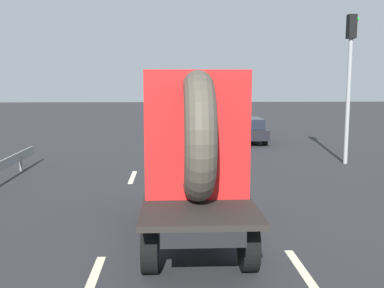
{
  "coord_description": "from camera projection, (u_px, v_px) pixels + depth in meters",
  "views": [
    {
      "loc": [
        -0.79,
        -10.17,
        3.27
      ],
      "look_at": [
        -0.3,
        0.0,
        1.85
      ],
      "focal_mm": 42.61,
      "sensor_mm": 36.0,
      "label": 1
    }
  ],
  "objects": [
    {
      "name": "lane_dash_left_near",
      "position": [
        92.0,
        281.0,
        7.47
      ],
      "size": [
        0.16,
        2.1,
        0.01
      ],
      "primitive_type": "cube",
      "rotation": [
        0.0,
        0.0,
        1.57
      ],
      "color": "beige",
      "rests_on": "ground_plane"
    },
    {
      "name": "lane_dash_right_far",
      "position": [
        239.0,
        179.0,
        15.16
      ],
      "size": [
        0.16,
        2.39,
        0.01
      ],
      "primitive_type": "cube",
      "rotation": [
        0.0,
        0.0,
        1.57
      ],
      "color": "beige",
      "rests_on": "ground_plane"
    },
    {
      "name": "flatbed_truck",
      "position": [
        193.0,
        156.0,
        9.87
      ],
      "size": [
        2.02,
        5.32,
        3.46
      ],
      "color": "black",
      "rests_on": "ground_plane"
    },
    {
      "name": "distant_sedan",
      "position": [
        246.0,
        129.0,
        24.31
      ],
      "size": [
        1.7,
        3.97,
        1.3
      ],
      "color": "black",
      "rests_on": "ground_plane"
    },
    {
      "name": "traffic_light",
      "position": [
        350.0,
        68.0,
        17.59
      ],
      "size": [
        0.42,
        0.36,
        5.77
      ],
      "color": "gray",
      "rests_on": "ground_plane"
    },
    {
      "name": "lane_dash_left_far",
      "position": [
        133.0,
        177.0,
        15.53
      ],
      "size": [
        0.16,
        2.06,
        0.01
      ],
      "primitive_type": "cube",
      "rotation": [
        0.0,
        0.0,
        1.57
      ],
      "color": "beige",
      "rests_on": "ground_plane"
    },
    {
      "name": "ground_plane",
      "position": [
        205.0,
        223.0,
        10.55
      ],
      "size": [
        120.0,
        120.0,
        0.0
      ],
      "primitive_type": "plane",
      "color": "#28282B"
    },
    {
      "name": "lane_dash_right_near",
      "position": [
        311.0,
        283.0,
        7.4
      ],
      "size": [
        0.16,
        2.89,
        0.01
      ],
      "primitive_type": "cube",
      "rotation": [
        0.0,
        0.0,
        1.57
      ],
      "color": "beige",
      "rests_on": "ground_plane"
    }
  ]
}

